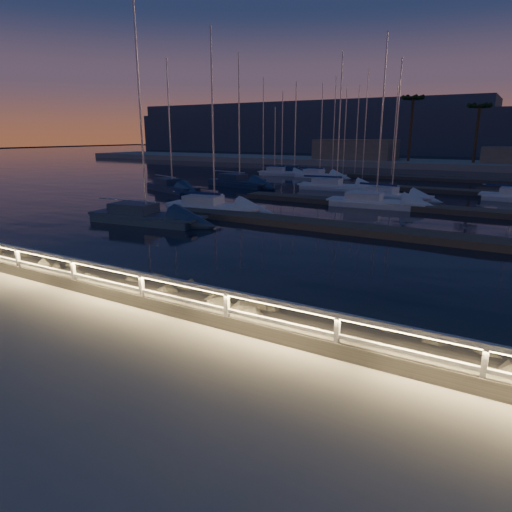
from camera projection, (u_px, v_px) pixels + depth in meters
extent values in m
plane|color=gray|center=(119.00, 300.00, 13.88)|extent=(400.00, 400.00, 0.00)
cube|color=gray|center=(46.00, 333.00, 11.83)|extent=(240.00, 5.00, 0.20)
cube|color=#646056|center=(154.00, 295.00, 15.20)|extent=(240.00, 3.45, 1.29)
plane|color=black|center=(465.00, 166.00, 80.37)|extent=(320.00, 320.00, 0.00)
plane|color=black|center=(122.00, 336.00, 14.19)|extent=(400.00, 400.00, 0.00)
cube|color=silver|center=(18.00, 262.00, 16.23)|extent=(0.11, 0.11, 1.00)
cube|color=silver|center=(74.00, 275.00, 14.74)|extent=(0.11, 0.11, 1.00)
cube|color=silver|center=(142.00, 290.00, 13.26)|extent=(0.11, 0.11, 1.00)
cube|color=silver|center=(227.00, 310.00, 11.77)|extent=(0.11, 0.11, 1.00)
cube|color=silver|center=(337.00, 336.00, 10.28)|extent=(0.11, 0.11, 1.00)
cube|color=silver|center=(484.00, 370.00, 8.80)|extent=(0.11, 0.11, 1.00)
cube|color=silver|center=(116.00, 269.00, 13.62)|extent=(44.00, 0.12, 0.12)
cube|color=silver|center=(117.00, 285.00, 13.75)|extent=(44.00, 0.09, 0.09)
cube|color=#EDCA6A|center=(116.00, 272.00, 13.62)|extent=(44.00, 0.04, 0.03)
sphere|color=#646056|center=(319.00, 326.00, 12.90)|extent=(0.76, 0.76, 0.76)
sphere|color=#646056|center=(78.00, 282.00, 15.69)|extent=(0.77, 0.77, 0.77)
sphere|color=#646056|center=(287.00, 326.00, 12.41)|extent=(0.90, 0.90, 0.90)
sphere|color=#646056|center=(27.00, 263.00, 18.71)|extent=(1.01, 1.01, 1.01)
cube|color=#544B45|center=(323.00, 225.00, 27.25)|extent=(22.00, 2.00, 0.40)
cube|color=#544B45|center=(373.00, 204.00, 35.54)|extent=(22.00, 2.00, 0.40)
cube|color=#544B45|center=(409.00, 189.00, 45.49)|extent=(22.00, 2.00, 0.40)
cube|color=#544B45|center=(432.00, 179.00, 55.44)|extent=(22.00, 2.00, 0.40)
cube|color=gray|center=(460.00, 166.00, 75.29)|extent=(160.00, 14.00, 1.20)
cube|color=gray|center=(356.00, 151.00, 83.68)|extent=(14.00, 8.00, 4.00)
cylinder|color=brown|center=(411.00, 129.00, 76.07)|extent=(0.44, 0.44, 10.50)
cylinder|color=brown|center=(477.00, 134.00, 72.14)|extent=(0.44, 0.44, 9.00)
cube|color=#3A455B|center=(492.00, 137.00, 120.63)|extent=(220.00, 30.00, 14.00)
cube|color=#3A455B|center=(302.00, 130.00, 158.11)|extent=(120.00, 25.00, 18.00)
cube|color=navy|center=(173.00, 190.00, 45.07)|extent=(7.06, 4.39, 0.57)
cube|color=navy|center=(172.00, 186.00, 44.98)|extent=(7.47, 4.26, 0.16)
cube|color=navy|center=(168.00, 182.00, 45.58)|extent=(3.02, 2.46, 0.67)
cylinder|color=silver|center=(169.00, 124.00, 43.44)|extent=(0.12, 0.12, 11.64)
cylinder|color=silver|center=(165.00, 176.00, 45.79)|extent=(3.97, 1.51, 0.08)
cube|color=navy|center=(147.00, 220.00, 29.10)|extent=(7.45, 3.25, 0.56)
cube|color=navy|center=(147.00, 215.00, 29.01)|extent=(8.01, 2.97, 0.15)
cube|color=navy|center=(134.00, 208.00, 29.31)|extent=(3.00, 2.13, 0.66)
cylinder|color=silver|center=(140.00, 110.00, 27.36)|extent=(0.12, 0.12, 12.53)
cylinder|color=silver|center=(127.00, 200.00, 29.37)|extent=(4.49, 0.62, 0.08)
cube|color=white|center=(376.00, 205.00, 35.38)|extent=(7.05, 2.81, 0.50)
cube|color=white|center=(376.00, 201.00, 35.30)|extent=(7.59, 2.51, 0.14)
cube|color=white|center=(364.00, 196.00, 35.63)|extent=(2.80, 1.92, 0.59)
cylinder|color=silver|center=(382.00, 119.00, 33.73)|extent=(0.11, 0.11, 11.97)
cylinder|color=silver|center=(358.00, 190.00, 35.72)|extent=(4.30, 0.40, 0.07)
cube|color=navy|center=(240.00, 185.00, 49.09)|extent=(7.67, 3.85, 0.62)
cube|color=navy|center=(240.00, 181.00, 48.98)|extent=(8.20, 3.61, 0.17)
cube|color=navy|center=(233.00, 177.00, 49.54)|extent=(3.16, 2.36, 0.74)
cylinder|color=silver|center=(239.00, 119.00, 47.30)|extent=(0.14, 0.14, 12.73)
cylinder|color=silver|center=(230.00, 172.00, 49.73)|extent=(4.51, 1.00, 0.09)
cube|color=white|center=(215.00, 210.00, 33.15)|extent=(7.03, 3.05, 0.53)
cube|color=white|center=(215.00, 205.00, 33.06)|extent=(7.56, 2.78, 0.14)
cube|color=white|center=(203.00, 200.00, 33.34)|extent=(2.83, 2.00, 0.63)
cylinder|color=silver|center=(213.00, 119.00, 31.50)|extent=(0.12, 0.12, 11.83)
cylinder|color=silver|center=(197.00, 193.00, 33.41)|extent=(4.24, 0.58, 0.08)
cube|color=white|center=(337.00, 188.00, 46.18)|extent=(7.38, 2.99, 0.52)
cube|color=white|center=(337.00, 185.00, 46.09)|extent=(7.94, 2.68, 0.14)
cube|color=white|center=(327.00, 181.00, 46.43)|extent=(2.94, 2.03, 0.61)
cylinder|color=silver|center=(340.00, 120.00, 44.45)|extent=(0.11, 0.11, 12.50)
cylinder|color=silver|center=(323.00, 176.00, 46.52)|extent=(4.49, 0.45, 0.08)
cube|color=navy|center=(294.00, 173.00, 63.74)|extent=(7.05, 3.71, 0.57)
cube|color=navy|center=(294.00, 171.00, 63.64)|extent=(7.52, 3.52, 0.16)
cube|color=navy|center=(289.00, 168.00, 64.17)|extent=(2.93, 2.23, 0.67)
cylinder|color=silver|center=(295.00, 127.00, 62.10)|extent=(0.12, 0.12, 11.66)
cylinder|color=silver|center=(287.00, 164.00, 64.35)|extent=(4.11, 1.04, 0.08)
cube|color=white|center=(391.00, 198.00, 39.39)|extent=(6.50, 3.06, 0.49)
cube|color=white|center=(392.00, 194.00, 39.31)|extent=(6.96, 2.84, 0.13)
cube|color=white|center=(382.00, 190.00, 39.77)|extent=(2.65, 1.93, 0.58)
cylinder|color=silver|center=(397.00, 128.00, 37.88)|extent=(0.11, 0.11, 10.84)
cylinder|color=silver|center=(378.00, 184.00, 39.92)|extent=(3.86, 0.70, 0.07)
cube|color=white|center=(282.00, 174.00, 62.18)|extent=(6.20, 3.15, 0.50)
cube|color=white|center=(282.00, 172.00, 62.10)|extent=(6.62, 2.97, 0.14)
cube|color=white|center=(276.00, 169.00, 62.27)|extent=(2.56, 1.92, 0.59)
cylinder|color=silver|center=(282.00, 132.00, 60.74)|extent=(0.11, 0.11, 10.28)
cylinder|color=silver|center=(273.00, 166.00, 62.28)|extent=(3.63, 0.84, 0.07)
cube|color=white|center=(320.00, 177.00, 58.66)|extent=(6.55, 2.86, 0.49)
cube|color=white|center=(320.00, 174.00, 58.58)|extent=(7.03, 2.61, 0.13)
cube|color=white|center=(314.00, 171.00, 59.02)|extent=(2.64, 1.87, 0.58)
cylinder|color=silver|center=(321.00, 129.00, 57.13)|extent=(0.11, 0.11, 11.00)
cylinder|color=silver|center=(311.00, 168.00, 59.17)|extent=(3.94, 0.55, 0.07)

